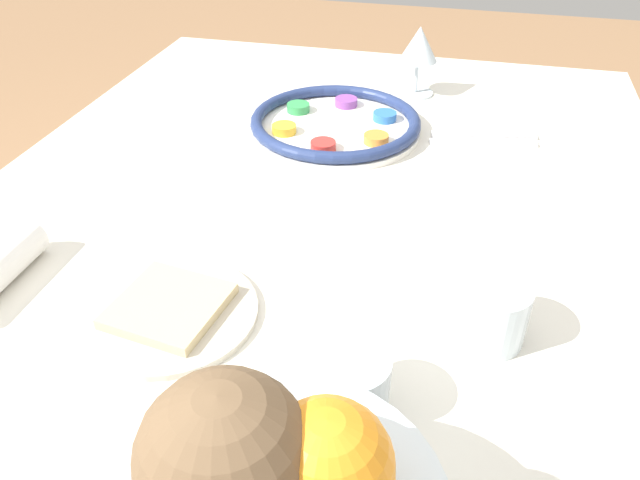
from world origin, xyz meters
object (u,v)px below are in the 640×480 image
object	(u,v)px
coconut	(225,457)
cup_mid	(490,312)
orange_fruit	(326,465)
seder_plate	(335,123)
bread_plate	(170,310)
wine_glass	(419,47)
cup_near	(347,385)

from	to	relation	value
coconut	cup_mid	distance (m)	0.37
orange_fruit	cup_mid	xyz separation A→B (m)	(-0.29, 0.10, -0.11)
coconut	cup_mid	xyz separation A→B (m)	(-0.31, 0.16, -0.12)
seder_plate	cup_mid	size ratio (longest dim) A/B	3.68
orange_fruit	bread_plate	xyz separation A→B (m)	(-0.24, -0.23, -0.14)
cup_mid	seder_plate	bearing A→B (deg)	-149.66
coconut	cup_mid	size ratio (longest dim) A/B	1.33
coconut	wine_glass	bearing A→B (deg)	179.32
orange_fruit	cup_mid	world-z (taller)	orange_fruit
orange_fruit	coconut	distance (m)	0.06
orange_fruit	cup_near	world-z (taller)	orange_fruit
orange_fruit	coconut	bearing A→B (deg)	-73.56
cup_near	bread_plate	bearing A→B (deg)	-110.91
cup_near	cup_mid	distance (m)	0.18
wine_glass	coconut	xyz separation A→B (m)	(0.95, -0.01, 0.07)
seder_plate	wine_glass	bearing A→B (deg)	150.61
seder_plate	cup_mid	bearing A→B (deg)	30.34
coconut	cup_mid	world-z (taller)	coconut
orange_fruit	bread_plate	world-z (taller)	orange_fruit
coconut	seder_plate	bearing A→B (deg)	-172.36
coconut	bread_plate	bearing A→B (deg)	-145.69
bread_plate	cup_near	world-z (taller)	cup_near
orange_fruit	cup_near	size ratio (longest dim) A/B	1.04
bread_plate	cup_near	bearing A→B (deg)	69.09
coconut	cup_near	xyz separation A→B (m)	(-0.18, 0.04, -0.12)
orange_fruit	cup_near	xyz separation A→B (m)	(-0.16, -0.02, -0.11)
wine_glass	cup_mid	distance (m)	0.66
seder_plate	cup_near	xyz separation A→B (m)	(0.57, 0.14, 0.02)
coconut	cup_mid	bearing A→B (deg)	152.46
cup_near	cup_mid	world-z (taller)	same
cup_mid	orange_fruit	bearing A→B (deg)	-19.78
seder_plate	orange_fruit	distance (m)	0.76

